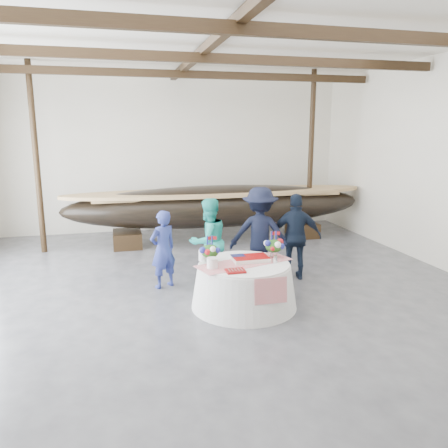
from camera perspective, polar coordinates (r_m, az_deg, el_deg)
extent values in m
cube|color=#3D3D42|center=(7.74, -0.18, -10.10)|extent=(10.00, 12.00, 0.01)
cube|color=silver|center=(13.08, -6.53, 9.11)|extent=(10.00, 0.02, 4.50)
cube|color=white|center=(7.33, -0.21, 24.52)|extent=(10.00, 12.00, 0.01)
cube|color=black|center=(6.33, 2.15, 24.18)|extent=(9.80, 0.12, 0.18)
cube|color=black|center=(8.72, -2.71, 20.85)|extent=(9.80, 0.12, 0.18)
cube|color=black|center=(11.16, -5.36, 18.90)|extent=(9.80, 0.12, 0.18)
cube|color=black|center=(7.31, -0.20, 23.60)|extent=(0.15, 11.76, 0.15)
cylinder|color=black|center=(11.28, -23.31, 7.73)|extent=(0.14, 0.14, 4.50)
cylinder|color=black|center=(12.29, 11.27, 8.76)|extent=(0.14, 0.14, 4.50)
cube|color=black|center=(11.44, -12.51, -1.93)|extent=(0.70, 0.91, 0.40)
cube|color=black|center=(12.50, 10.19, -0.64)|extent=(0.70, 0.91, 0.40)
ellipsoid|color=black|center=(11.58, -0.66, 2.35)|extent=(8.05, 1.61, 1.11)
cube|color=#9E7A4C|center=(11.54, -0.66, 3.83)|extent=(6.44, 1.06, 0.06)
cone|color=silver|center=(7.44, 2.62, -8.01)|extent=(1.78, 1.78, 0.73)
cylinder|color=silver|center=(7.32, 2.65, -5.24)|extent=(1.51, 1.51, 0.04)
cube|color=red|center=(7.31, 2.65, -5.07)|extent=(1.73, 1.01, 0.01)
cube|color=white|center=(7.41, 3.45, -4.58)|extent=(0.60, 0.40, 0.07)
cylinder|color=white|center=(7.01, -1.54, -5.12)|extent=(0.18, 0.18, 0.17)
cylinder|color=white|center=(7.44, -2.65, -4.08)|extent=(0.18, 0.18, 0.17)
cube|color=#66090F|center=(6.85, 1.50, -6.14)|extent=(0.30, 0.24, 0.03)
cone|color=silver|center=(7.34, 6.67, -4.60)|extent=(0.09, 0.09, 0.12)
imported|color=navy|center=(8.28, -7.97, -3.30)|extent=(0.64, 0.56, 1.48)
imported|color=#22B0A1|center=(8.38, -2.06, -2.29)|extent=(1.00, 0.90, 1.68)
imported|color=black|center=(8.65, 4.71, -1.27)|extent=(1.36, 1.05, 1.86)
imported|color=black|center=(8.76, 9.37, -1.66)|extent=(1.09, 0.67, 1.72)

